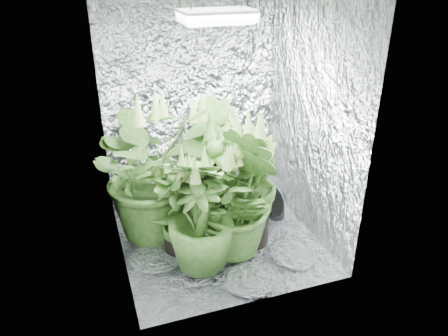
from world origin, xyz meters
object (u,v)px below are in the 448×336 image
at_px(grow_lamp, 217,16).
at_px(circulation_fan, 275,204).
at_px(plant_b, 244,175).
at_px(plant_d, 201,215).
at_px(plant_e, 230,205).
at_px(plant_h, 214,189).
at_px(plant_a, 153,170).
at_px(plant_c, 211,161).
at_px(plant_f, 178,209).
at_px(plant_g, 251,186).

bearing_deg(grow_lamp, circulation_fan, 13.40).
relative_size(grow_lamp, plant_b, 0.46).
height_order(plant_d, plant_e, plant_d).
xyz_separation_m(plant_b, plant_h, (-0.32, -0.16, 0.00)).
xyz_separation_m(plant_a, plant_e, (0.49, -0.50, -0.14)).
bearing_deg(grow_lamp, plant_h, 175.44).
bearing_deg(plant_a, plant_h, -30.97).
height_order(plant_b, plant_e, plant_b).
distance_m(plant_a, plant_b, 0.78).
bearing_deg(plant_b, plant_h, -152.98).
bearing_deg(plant_c, plant_a, -160.46).
distance_m(grow_lamp, plant_b, 1.38).
relative_size(plant_e, circulation_fan, 2.64).
bearing_deg(plant_h, plant_e, -77.55).
bearing_deg(plant_f, grow_lamp, 13.50).
distance_m(plant_g, plant_h, 0.30).
bearing_deg(plant_h, circulation_fan, 12.56).
relative_size(plant_h, circulation_fan, 2.89).
bearing_deg(plant_g, plant_d, -157.94).
distance_m(plant_h, circulation_fan, 0.72).
distance_m(plant_b, plant_c, 0.36).
bearing_deg(plant_d, plant_f, 119.26).
height_order(plant_a, plant_f, plant_a).
height_order(plant_f, plant_g, plant_g).
relative_size(grow_lamp, plant_e, 0.51).
bearing_deg(plant_d, plant_h, 56.18).
bearing_deg(plant_d, plant_a, 112.23).
xyz_separation_m(plant_d, plant_f, (-0.12, 0.22, -0.05)).
height_order(plant_c, plant_e, plant_c).
height_order(plant_a, plant_c, plant_a).
height_order(plant_g, circulation_fan, plant_g).
xyz_separation_m(plant_c, plant_d, (-0.32, -0.77, -0.05)).
xyz_separation_m(grow_lamp, plant_h, (-0.03, 0.00, -1.33)).
bearing_deg(plant_h, plant_a, 149.03).
distance_m(plant_g, circulation_fan, 0.57).
relative_size(plant_d, plant_g, 0.88).
bearing_deg(plant_a, plant_c, 19.54).
xyz_separation_m(plant_a, plant_d, (0.23, -0.57, -0.14)).
xyz_separation_m(plant_a, circulation_fan, (1.06, -0.13, -0.45)).
relative_size(plant_b, plant_d, 1.07).
height_order(plant_c, plant_g, plant_g).
distance_m(plant_d, circulation_fan, 0.99).
bearing_deg(plant_c, plant_e, -94.94).
bearing_deg(plant_h, plant_f, -164.92).
bearing_deg(plant_e, plant_a, 134.44).
relative_size(plant_d, plant_e, 1.03).
xyz_separation_m(plant_d, circulation_fan, (0.83, 0.45, -0.31)).
bearing_deg(plant_a, plant_d, -67.77).
bearing_deg(plant_c, circulation_fan, -32.32).
bearing_deg(plant_c, plant_b, -54.96).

